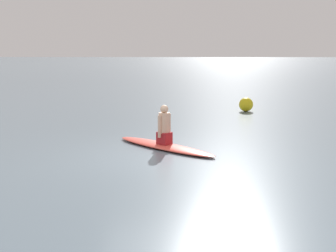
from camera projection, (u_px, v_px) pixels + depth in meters
ground_plane at (153, 156)px, 10.16m from camera, size 400.00×400.00×0.00m
surfboard at (164, 146)px, 10.98m from camera, size 2.94×2.67×0.11m
person_paddler at (164, 126)px, 10.89m from camera, size 0.44×0.43×1.03m
buoy_marker at (246, 104)px, 17.74m from camera, size 0.59×0.59×0.59m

